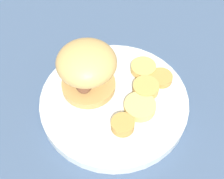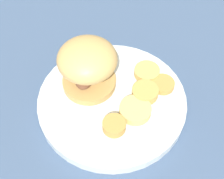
# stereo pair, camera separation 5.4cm
# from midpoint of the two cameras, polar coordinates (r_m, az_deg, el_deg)

# --- Properties ---
(ground_plane) EXTENTS (4.00, 4.00, 0.00)m
(ground_plane) POSITION_cam_midpoint_polar(r_m,az_deg,el_deg) (0.58, 2.67, -3.03)
(ground_plane) COLOR #3D5170
(dinner_plate) EXTENTS (0.27, 0.27, 0.02)m
(dinner_plate) POSITION_cam_midpoint_polar(r_m,az_deg,el_deg) (0.57, 2.71, -2.31)
(dinner_plate) COLOR silver
(dinner_plate) RESTS_ON ground_plane
(sandwich) EXTENTS (0.10, 0.11, 0.10)m
(sandwich) POSITION_cam_midpoint_polar(r_m,az_deg,el_deg) (0.54, -1.85, 4.44)
(sandwich) COLOR tan
(sandwich) RESTS_ON dinner_plate
(potato_round_0) EXTENTS (0.04, 0.04, 0.01)m
(potato_round_0) POSITION_cam_midpoint_polar(r_m,az_deg,el_deg) (0.58, 11.90, 0.77)
(potato_round_0) COLOR #BC8942
(potato_round_0) RESTS_ON dinner_plate
(potato_round_1) EXTENTS (0.05, 0.05, 0.01)m
(potato_round_1) POSITION_cam_midpoint_polar(r_m,az_deg,el_deg) (0.59, 8.99, 3.01)
(potato_round_1) COLOR tan
(potato_round_1) RESTS_ON dinner_plate
(potato_round_2) EXTENTS (0.06, 0.06, 0.01)m
(potato_round_2) POSITION_cam_midpoint_polar(r_m,az_deg,el_deg) (0.54, 7.13, -3.95)
(potato_round_2) COLOR #DBB766
(potato_round_2) RESTS_ON dinner_plate
(potato_round_3) EXTENTS (0.05, 0.05, 0.02)m
(potato_round_3) POSITION_cam_midpoint_polar(r_m,az_deg,el_deg) (0.56, 8.80, -0.68)
(potato_round_3) COLOR tan
(potato_round_3) RESTS_ON dinner_plate
(potato_round_4) EXTENTS (0.04, 0.04, 0.02)m
(potato_round_4) POSITION_cam_midpoint_polar(r_m,az_deg,el_deg) (0.52, 3.38, -6.80)
(potato_round_4) COLOR #BC8942
(potato_round_4) RESTS_ON dinner_plate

